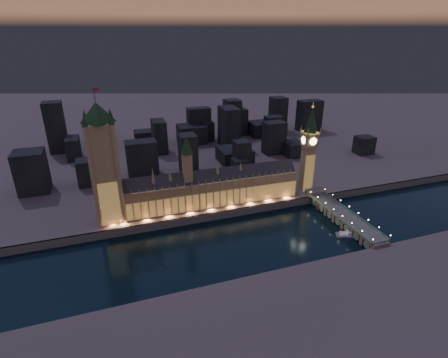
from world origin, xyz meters
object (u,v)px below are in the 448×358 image
object	(u,v)px
victoria_tower	(104,159)
river_boat	(359,235)
elizabeth_tower	(309,143)
westminster_bridge	(341,216)
palace_of_westminster	(206,189)

from	to	relation	value
victoria_tower	river_boat	size ratio (longest dim) A/B	3.02
victoria_tower	elizabeth_tower	distance (m)	218.11
elizabeth_tower	westminster_bridge	world-z (taller)	elizabeth_tower
elizabeth_tower	westminster_bridge	xyz separation A→B (m)	(3.31, -65.36, -58.59)
victoria_tower	westminster_bridge	distance (m)	239.91
river_boat	westminster_bridge	bearing A→B (deg)	88.71
westminster_bridge	palace_of_westminster	bearing A→B (deg)	152.26
elizabeth_tower	westminster_bridge	bearing A→B (deg)	-87.10
elizabeth_tower	river_boat	size ratio (longest dim) A/B	2.40
palace_of_westminster	elizabeth_tower	bearing A→B (deg)	0.09
palace_of_westminster	river_boat	size ratio (longest dim) A/B	4.77
victoria_tower	westminster_bridge	bearing A→B (deg)	-16.46
victoria_tower	elizabeth_tower	world-z (taller)	victoria_tower
victoria_tower	river_boat	distance (m)	250.30
palace_of_westminster	victoria_tower	world-z (taller)	victoria_tower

